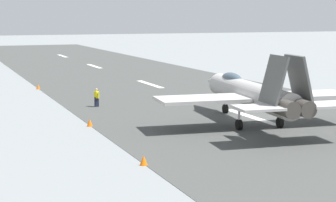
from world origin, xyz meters
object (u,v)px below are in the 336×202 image
(fighter_jet, at_px, (250,93))
(crew_person, at_px, (97,98))
(marker_cone_mid, at_px, (90,123))
(marker_cone_far, at_px, (38,87))
(marker_cone_near, at_px, (144,160))

(fighter_jet, distance_m, crew_person, 15.13)
(fighter_jet, relative_size, marker_cone_mid, 32.81)
(crew_person, xyz_separation_m, marker_cone_far, (14.54, 2.83, -0.56))
(marker_cone_near, distance_m, marker_cone_far, 35.29)
(fighter_jet, height_order, crew_person, fighter_jet)
(fighter_jet, bearing_deg, marker_cone_far, 22.89)
(marker_cone_mid, height_order, marker_cone_far, same)
(marker_cone_near, relative_size, marker_cone_mid, 1.00)
(marker_cone_mid, bearing_deg, marker_cone_far, 0.00)
(crew_person, height_order, marker_cone_near, crew_person)
(crew_person, distance_m, marker_cone_far, 14.83)
(fighter_jet, xyz_separation_m, crew_person, (12.39, 8.55, -1.55))
(marker_cone_near, bearing_deg, marker_cone_far, 0.00)
(marker_cone_near, height_order, marker_cone_far, same)
(marker_cone_near, distance_m, marker_cone_mid, 12.02)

